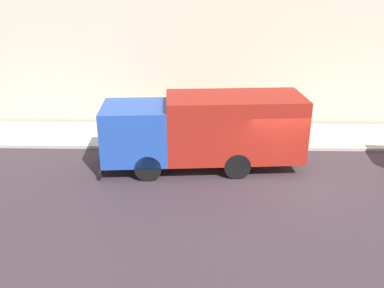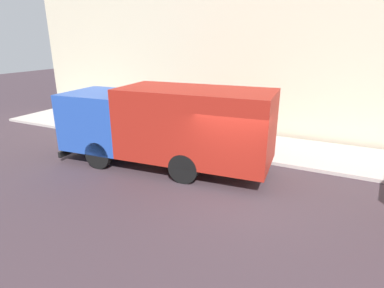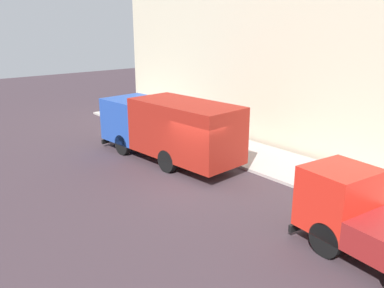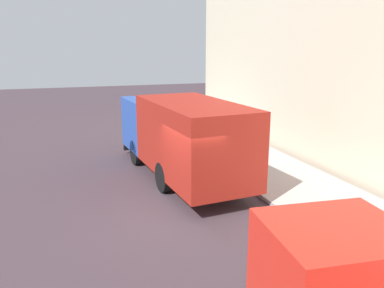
% 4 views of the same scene
% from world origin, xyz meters
% --- Properties ---
extents(ground, '(80.00, 80.00, 0.00)m').
position_xyz_m(ground, '(0.00, 0.00, 0.00)').
color(ground, '#3E2F36').
extents(sidewalk, '(3.53, 30.00, 0.14)m').
position_xyz_m(sidewalk, '(4.76, 0.00, 0.07)').
color(sidewalk, '#B5ACA5').
rests_on(sidewalk, ground).
extents(building_facade, '(0.50, 30.00, 12.07)m').
position_xyz_m(building_facade, '(7.03, 0.00, 6.04)').
color(building_facade, beige).
rests_on(building_facade, ground).
extents(large_utility_truck, '(3.16, 8.34, 3.07)m').
position_xyz_m(large_utility_truck, '(1.14, 2.97, 1.71)').
color(large_utility_truck, '#234AA8').
rests_on(large_utility_truck, ground).
extents(pedestrian_walking, '(0.51, 0.51, 1.61)m').
position_xyz_m(pedestrian_walking, '(5.34, 5.50, 0.98)').
color(pedestrian_walking, '#4D3256').
rests_on(pedestrian_walking, sidewalk).
extents(traffic_cone_orange, '(0.51, 0.51, 0.73)m').
position_xyz_m(traffic_cone_orange, '(3.46, 6.74, 0.50)').
color(traffic_cone_orange, orange).
rests_on(traffic_cone_orange, sidewalk).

